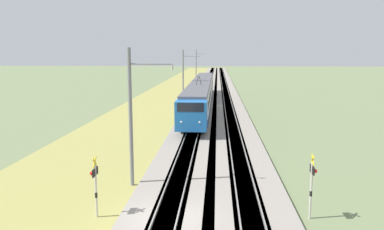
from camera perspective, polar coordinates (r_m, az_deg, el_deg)
name	(u,v)px	position (r m, az deg, el deg)	size (l,w,h in m)	color
ground_plane	(166,224)	(17.77, -3.94, -16.30)	(400.00, 400.00, 0.00)	#6B7A51
ballast_main	(204,96)	(66.32, 1.91, 2.93)	(240.00, 4.40, 0.30)	gray
ballast_adjacent	(226,96)	(66.30, 5.23, 2.90)	(240.00, 4.40, 0.30)	gray
track_main	(204,96)	(66.32, 1.91, 2.94)	(240.00, 1.57, 0.45)	#4C4238
track_adjacent	(226,96)	(66.30, 5.23, 2.91)	(240.00, 1.57, 0.45)	#4C4238
grass_verge	(167,96)	(66.90, -3.88, 2.90)	(240.00, 10.14, 0.12)	#99934C
passenger_train	(201,92)	(52.87, 1.42, 3.59)	(42.22, 2.88, 4.91)	blue
crossing_signal_near	(95,182)	(18.08, -14.53, -9.84)	(0.70, 0.23, 3.04)	beige
crossing_signal_far	(312,180)	(18.45, 17.81, -9.43)	(0.70, 0.23, 3.11)	beige
catenary_mast_near	(132,117)	(21.35, -9.19, -0.29)	(0.22, 2.56, 8.01)	slate
catenary_mast_mid	(183,78)	(53.33, -1.31, 5.70)	(0.22, 2.56, 8.12)	slate
catenary_mast_far	(196,68)	(85.70, 0.66, 7.21)	(0.22, 2.56, 8.33)	slate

